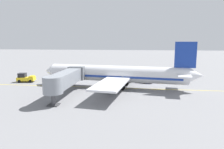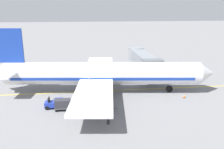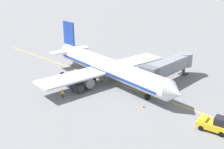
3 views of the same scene
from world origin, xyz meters
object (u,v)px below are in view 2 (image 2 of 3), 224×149
baggage_cart_front (105,105)px  baggage_cart_third_in_train (63,104)px  jet_bridge (143,60)px  ground_crew_wing_walker (95,99)px  baggage_tug_lead (55,103)px  ground_crew_loader (108,117)px  safety_cone_nose_left (184,96)px  parked_airliner (101,74)px  baggage_cart_second_in_train (86,104)px

baggage_cart_front → baggage_cart_third_in_train: same height
jet_bridge → ground_crew_wing_walker: size_ratio=9.40×
baggage_tug_lead → baggage_cart_front: size_ratio=0.88×
baggage_cart_third_in_train → baggage_tug_lead: bearing=-124.9°
baggage_tug_lead → jet_bridge: bearing=131.4°
baggage_cart_front → baggage_cart_third_in_train: size_ratio=1.00×
ground_crew_wing_walker → ground_crew_loader: bearing=11.5°
jet_bridge → baggage_cart_front: (16.42, -9.46, -2.51)m
baggage_tug_lead → safety_cone_nose_left: baggage_tug_lead is taller
parked_airliner → baggage_cart_second_in_train: (7.25, -2.79, -2.24)m
parked_airliner → safety_cone_nose_left: size_ratio=63.28×
ground_crew_wing_walker → ground_crew_loader: same height
baggage_tug_lead → ground_crew_loader: bearing=50.7°
baggage_cart_front → baggage_cart_third_in_train: (-1.13, -5.73, 0.00)m
baggage_cart_third_in_train → ground_crew_wing_walker: bearing=106.4°
baggage_cart_front → safety_cone_nose_left: size_ratio=4.96×
baggage_tug_lead → baggage_cart_third_in_train: bearing=55.1°
baggage_tug_lead → ground_crew_loader: size_ratio=1.52×
baggage_cart_second_in_train → baggage_cart_third_in_train: same height
jet_bridge → baggage_cart_front: 19.11m
jet_bridge → baggage_cart_second_in_train: jet_bridge is taller
parked_airliner → baggage_cart_front: 8.12m
baggage_cart_front → safety_cone_nose_left: baggage_cart_front is taller
baggage_cart_second_in_train → safety_cone_nose_left: size_ratio=4.96×
baggage_tug_lead → baggage_cart_second_in_train: (1.42, 4.35, 0.24)m
ground_crew_wing_walker → ground_crew_loader: (6.22, 1.27, 0.00)m
safety_cone_nose_left → parked_airliner: bearing=-108.6°
parked_airliner → jet_bridge: 12.65m
jet_bridge → baggage_tug_lead: size_ratio=6.17×
baggage_cart_front → safety_cone_nose_left: 13.49m
baggage_cart_second_in_train → ground_crew_wing_walker: bearing=144.1°
baggage_cart_front → ground_crew_loader: (3.76, 0.06, 0.00)m
parked_airliner → baggage_cart_third_in_train: (6.67, -5.94, -2.24)m
jet_bridge → baggage_cart_third_in_train: jet_bridge is taller
safety_cone_nose_left → baggage_cart_second_in_train: bearing=-79.3°
baggage_cart_front → ground_crew_loader: 3.76m
baggage_cart_front → baggage_cart_second_in_train: 2.65m
parked_airliner → baggage_tug_lead: (5.83, -7.14, -2.47)m
baggage_cart_second_in_train → baggage_cart_third_in_train: size_ratio=1.00×
jet_bridge → baggage_tug_lead: 22.02m
baggage_cart_third_in_train → jet_bridge: bearing=135.2°
baggage_cart_front → ground_crew_loader: ground_crew_loader is taller
safety_cone_nose_left → baggage_cart_third_in_train: bearing=-82.8°
ground_crew_wing_walker → safety_cone_nose_left: size_ratio=2.86×
parked_airliner → safety_cone_nose_left: 13.83m
jet_bridge → baggage_cart_second_in_train: 20.08m
jet_bridge → safety_cone_nose_left: 13.78m
ground_crew_wing_walker → jet_bridge: bearing=142.6°
ground_crew_loader → safety_cone_nose_left: (-7.24, 12.95, -0.66)m
ground_crew_loader → jet_bridge: bearing=155.0°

